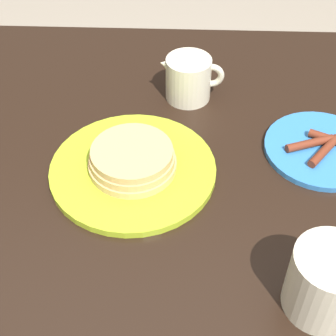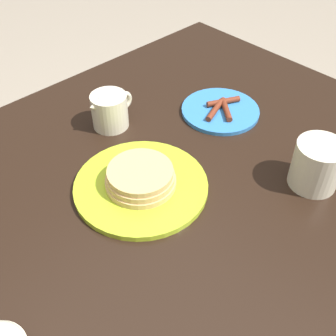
% 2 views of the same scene
% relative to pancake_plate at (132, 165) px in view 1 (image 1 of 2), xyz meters
% --- Properties ---
extents(dining_table, '(1.30, 0.93, 0.76)m').
position_rel_pancake_plate_xyz_m(dining_table, '(0.00, -0.01, -0.14)').
color(dining_table, black).
rests_on(dining_table, ground_plane).
extents(pancake_plate, '(0.26, 0.26, 0.05)m').
position_rel_pancake_plate_xyz_m(pancake_plate, '(0.00, 0.00, 0.00)').
color(pancake_plate, '#AAC628').
rests_on(pancake_plate, dining_table).
extents(side_plate_bacon, '(0.19, 0.19, 0.02)m').
position_rel_pancake_plate_xyz_m(side_plate_bacon, '(0.31, 0.06, -0.01)').
color(side_plate_bacon, '#337AC6').
rests_on(side_plate_bacon, dining_table).
extents(coffee_mug, '(0.13, 0.10, 0.10)m').
position_rel_pancake_plate_xyz_m(coffee_mug, '(0.26, -0.23, 0.03)').
color(coffee_mug, beige).
rests_on(coffee_mug, dining_table).
extents(creamer_pitcher, '(0.12, 0.08, 0.09)m').
position_rel_pancake_plate_xyz_m(creamer_pitcher, '(0.09, 0.20, 0.03)').
color(creamer_pitcher, beige).
rests_on(creamer_pitcher, dining_table).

